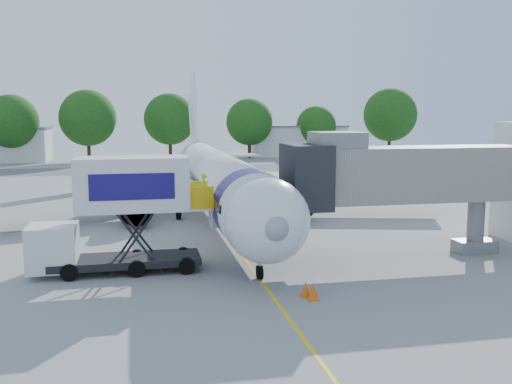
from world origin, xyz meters
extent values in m
plane|color=gray|center=(0.00, 0.00, 0.00)|extent=(160.00, 160.00, 0.00)
cube|color=yellow|center=(0.00, 0.00, 0.01)|extent=(0.15, 70.00, 0.01)
cube|color=#59595B|center=(0.00, 42.00, 0.00)|extent=(120.00, 10.00, 0.01)
cylinder|color=white|center=(0.00, 3.00, 3.00)|extent=(3.70, 28.00, 3.70)
sphere|color=white|center=(0.00, -11.00, 3.00)|extent=(3.70, 3.70, 3.70)
sphere|color=gray|center=(0.00, -12.55, 3.00)|extent=(1.10, 1.10, 1.10)
cone|color=white|center=(0.00, 20.00, 3.00)|extent=(3.70, 6.00, 3.70)
cube|color=white|center=(0.00, 21.00, 7.20)|extent=(0.35, 7.26, 8.29)
cube|color=#AAACAE|center=(9.00, 6.50, 2.30)|extent=(16.17, 9.32, 1.42)
cube|color=#AAACAE|center=(-9.00, 6.50, 2.30)|extent=(16.17, 9.32, 1.42)
cylinder|color=#999BA0|center=(5.50, 4.50, 1.30)|extent=(2.10, 3.60, 2.10)
cylinder|color=#999BA0|center=(-5.50, 4.50, 1.30)|extent=(2.10, 3.60, 2.10)
cube|color=black|center=(0.00, -11.30, 3.45)|extent=(2.60, 1.39, 0.81)
cylinder|color=#150D5C|center=(0.00, -8.00, 3.00)|extent=(3.73, 2.00, 3.73)
cylinder|color=silver|center=(0.00, -9.50, 0.75)|extent=(0.16, 0.16, 1.50)
cylinder|color=black|center=(0.00, -9.50, 0.32)|extent=(0.25, 0.64, 0.64)
cylinder|color=black|center=(2.60, 6.00, 0.45)|extent=(0.35, 0.90, 0.90)
cylinder|color=black|center=(-2.60, 6.00, 0.45)|extent=(0.35, 0.90, 0.90)
cube|color=gray|center=(9.00, -7.00, 4.40)|extent=(13.60, 2.60, 2.80)
cube|color=black|center=(2.90, -7.00, 4.40)|extent=(2.00, 3.20, 3.20)
cube|color=slate|center=(4.50, -7.00, 6.20)|extent=(2.40, 2.40, 0.80)
cylinder|color=slate|center=(12.50, -7.00, 1.50)|extent=(0.90, 0.90, 3.00)
cube|color=slate|center=(12.50, -7.00, 0.35)|extent=(2.20, 1.20, 0.70)
cylinder|color=black|center=(11.60, -7.00, 0.35)|extent=(0.30, 0.70, 0.70)
cylinder|color=black|center=(13.40, -7.00, 0.35)|extent=(0.30, 0.70, 0.70)
cube|color=black|center=(-6.00, -7.00, 0.55)|extent=(7.00, 2.30, 0.35)
cube|color=silver|center=(-9.30, -7.00, 1.35)|extent=(2.20, 2.20, 2.10)
cube|color=black|center=(-9.30, -7.00, 1.80)|extent=(1.90, 2.10, 0.70)
cube|color=silver|center=(-5.60, -7.00, 4.25)|extent=(5.20, 2.40, 2.50)
cube|color=#150D5C|center=(-5.60, -8.22, 4.25)|extent=(3.80, 0.04, 1.20)
cube|color=silver|center=(-2.45, -7.00, 3.05)|extent=(1.10, 2.20, 0.10)
cube|color=gold|center=(-2.45, -8.05, 3.60)|extent=(1.10, 0.06, 1.10)
cube|color=gold|center=(-2.45, -5.95, 3.60)|extent=(1.10, 0.06, 1.10)
cylinder|color=black|center=(-3.20, -8.05, 0.40)|extent=(0.80, 0.25, 0.80)
cylinder|color=black|center=(-3.20, -5.95, 0.40)|extent=(0.80, 0.25, 0.80)
cylinder|color=black|center=(-8.50, -8.05, 0.40)|extent=(0.80, 0.25, 0.80)
cylinder|color=black|center=(-8.50, -5.95, 0.40)|extent=(0.80, 0.25, 0.80)
imported|color=#A3ED18|center=(-2.19, -7.00, 3.89)|extent=(0.57, 0.68, 1.59)
cube|color=silver|center=(-2.43, -16.84, 0.73)|extent=(3.79, 2.17, 1.46)
cube|color=#150D5C|center=(-2.43, -16.84, 1.20)|extent=(2.22, 1.94, 0.36)
cylinder|color=black|center=(-3.95, -17.45, 0.36)|extent=(0.75, 0.32, 0.73)
cylinder|color=black|center=(-3.83, -16.00, 0.36)|extent=(0.75, 0.32, 0.73)
cylinder|color=black|center=(-1.04, -17.69, 0.36)|extent=(0.75, 0.32, 0.73)
cylinder|color=black|center=(-0.92, -16.23, 0.36)|extent=(0.75, 0.32, 0.73)
cone|color=#EB590C|center=(1.33, -12.34, 0.33)|extent=(0.42, 0.42, 0.66)
cube|color=#EB590C|center=(1.33, -12.34, 0.02)|extent=(0.38, 0.38, 0.04)
cone|color=#EB590C|center=(1.52, -12.81, 0.38)|extent=(0.47, 0.47, 0.75)
cube|color=#EB590C|center=(1.52, -12.81, 0.02)|extent=(0.43, 0.43, 0.04)
cube|color=silver|center=(22.00, 62.00, 2.50)|extent=(16.00, 7.00, 5.00)
cube|color=slate|center=(22.00, 62.00, 5.15)|extent=(16.40, 7.40, 0.30)
cylinder|color=#382314|center=(-23.66, 56.72, 1.80)|extent=(0.56, 0.56, 3.59)
sphere|color=#174612|center=(-23.66, 56.72, 6.19)|extent=(7.99, 7.99, 7.99)
cylinder|color=#382314|center=(-12.71, 57.01, 1.94)|extent=(0.56, 0.56, 3.88)
sphere|color=#174612|center=(-12.71, 57.01, 6.68)|extent=(8.62, 8.62, 8.62)
cylinder|color=#382314|center=(-0.14, 59.31, 1.87)|extent=(0.56, 0.56, 3.74)
sphere|color=#174612|center=(-0.14, 59.31, 6.43)|extent=(8.30, 8.30, 8.30)
cylinder|color=#382314|center=(12.79, 58.42, 1.73)|extent=(0.56, 0.56, 3.45)
sphere|color=#174612|center=(12.79, 58.42, 5.95)|extent=(7.68, 7.68, 7.68)
cylinder|color=#382314|center=(24.67, 59.59, 1.53)|extent=(0.56, 0.56, 3.05)
sphere|color=#174612|center=(24.67, 59.59, 5.25)|extent=(6.78, 6.78, 6.78)
cylinder|color=#382314|center=(37.54, 58.25, 2.06)|extent=(0.56, 0.56, 4.13)
sphere|color=#174612|center=(37.54, 58.25, 7.11)|extent=(9.17, 9.17, 9.17)
camera|label=1|loc=(-5.30, -34.23, 7.59)|focal=40.00mm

